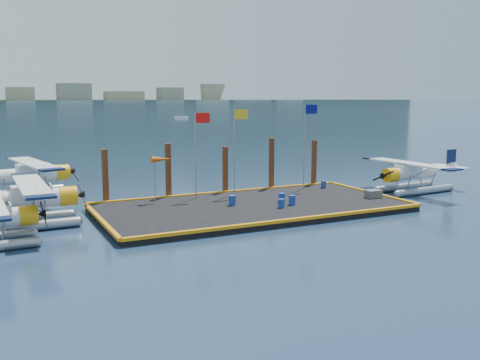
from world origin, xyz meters
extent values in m
plane|color=navy|center=(0.00, 0.00, 0.00)|extent=(4000.00, 4000.00, 0.00)
cube|color=black|center=(0.00, 0.00, 0.20)|extent=(20.00, 10.00, 0.40)
cone|color=black|center=(350.00, 1450.00, 0.00)|extent=(1100.00, 1100.00, 360.00)
cone|color=#495A62|center=(750.00, 2200.00, 0.00)|extent=(1300.00, 1300.00, 560.00)
cone|color=#495A62|center=(1050.00, 2100.00, 0.00)|extent=(1000.00, 1000.00, 420.00)
cylinder|color=orange|center=(-14.04, -2.01, 1.47)|extent=(0.93, 1.06, 1.03)
cube|color=black|center=(-13.29, -1.98, 1.47)|extent=(0.13, 1.98, 1.00)
cylinder|color=gray|center=(-14.37, 2.64, 0.30)|extent=(6.23, 0.72, 0.60)
cylinder|color=gray|center=(-14.33, 0.44, 0.30)|extent=(6.23, 0.72, 0.60)
cylinder|color=silver|center=(-14.15, 1.54, 1.66)|extent=(4.69, 1.19, 1.10)
cube|color=silver|center=(-13.55, 1.56, 2.01)|extent=(2.23, 1.15, 0.90)
cube|color=black|center=(-13.25, 1.56, 2.21)|extent=(1.43, 1.08, 0.55)
cylinder|color=orange|center=(-11.54, 1.59, 1.66)|extent=(1.03, 1.18, 1.16)
cube|color=black|center=(-10.69, 1.61, 1.66)|extent=(0.10, 2.23, 1.13)
cube|color=silver|center=(-13.55, 1.56, 2.51)|extent=(1.68, 9.06, 0.12)
cube|color=#0B1438|center=(-13.63, 5.87, 2.51)|extent=(1.52, 0.93, 0.13)
cube|color=#0B1438|center=(-13.47, -2.76, 2.51)|extent=(1.52, 0.93, 0.13)
cylinder|color=gray|center=(-13.69, 12.16, 0.31)|extent=(6.50, 1.83, 0.63)
cylinder|color=gray|center=(-13.26, 9.90, 0.31)|extent=(6.50, 1.83, 0.63)
cylinder|color=silver|center=(-13.26, 11.07, 1.73)|extent=(5.00, 2.04, 1.15)
cube|color=silver|center=(-12.65, 11.19, 2.10)|extent=(2.48, 1.56, 0.94)
cube|color=black|center=(-12.34, 11.25, 2.31)|extent=(1.65, 1.36, 0.58)
cylinder|color=orange|center=(-10.59, 11.58, 1.73)|extent=(1.26, 1.39, 1.22)
cube|color=black|center=(-9.71, 11.75, 1.73)|extent=(0.50, 2.30, 1.18)
cube|color=silver|center=(-12.65, 11.19, 2.62)|extent=(3.31, 9.56, 0.13)
cube|color=#0B1438|center=(-13.49, 15.61, 2.62)|extent=(1.72, 1.22, 0.14)
cube|color=#0B1438|center=(-11.80, 6.76, 2.62)|extent=(1.72, 1.22, 0.14)
cylinder|color=gray|center=(14.82, -0.58, 0.28)|extent=(5.87, 0.96, 0.57)
cylinder|color=gray|center=(14.68, 1.49, 0.28)|extent=(5.87, 0.96, 0.57)
cylinder|color=silver|center=(14.56, 0.45, 1.56)|extent=(4.45, 1.33, 1.04)
cube|color=silver|center=(14.00, 0.41, 1.89)|extent=(2.14, 1.17, 0.85)
cube|color=black|center=(13.71, 0.39, 2.08)|extent=(1.38, 1.08, 0.52)
cylinder|color=orange|center=(12.11, 0.28, 1.56)|extent=(1.01, 1.15, 1.09)
cube|color=black|center=(11.31, 0.23, 1.56)|extent=(0.20, 2.10, 1.06)
cube|color=silver|center=(14.00, 0.41, 2.36)|extent=(1.98, 8.57, 0.11)
cube|color=#0B1438|center=(14.27, -3.64, 2.36)|extent=(1.47, 0.94, 0.12)
cube|color=#0B1438|center=(13.72, 4.46, 2.36)|extent=(1.47, 0.94, 0.12)
cube|color=#0B1438|center=(18.89, 0.74, 2.41)|extent=(1.04, 0.18, 1.60)
cube|color=silver|center=(18.80, 0.73, 1.79)|extent=(1.06, 3.26, 0.09)
cylinder|color=navy|center=(-1.27, 0.37, 0.73)|extent=(0.47, 0.47, 0.66)
cylinder|color=navy|center=(2.39, -1.21, 0.72)|extent=(0.45, 0.45, 0.64)
cylinder|color=navy|center=(2.21, -0.17, 0.71)|extent=(0.44, 0.44, 0.62)
cylinder|color=navy|center=(1.25, -1.76, 0.69)|extent=(0.41, 0.41, 0.58)
cylinder|color=navy|center=(8.04, 3.32, 0.69)|extent=(0.41, 0.41, 0.57)
cube|color=#525257|center=(8.89, -1.62, 0.67)|extent=(1.10, 0.73, 0.55)
cylinder|color=gray|center=(-2.50, 3.80, 3.40)|extent=(0.08, 0.08, 6.00)
cube|color=red|center=(-1.95, 3.80, 6.05)|extent=(1.10, 0.03, 0.70)
cylinder|color=gray|center=(0.50, 3.80, 3.50)|extent=(0.08, 0.08, 6.20)
cube|color=gold|center=(1.05, 3.80, 6.25)|extent=(1.10, 0.03, 0.70)
cylinder|color=gray|center=(6.50, 3.80, 3.65)|extent=(0.08, 0.08, 6.50)
cube|color=#0B0D65|center=(7.05, 3.80, 6.55)|extent=(1.10, 0.03, 0.70)
cylinder|color=gray|center=(-5.50, 3.80, 1.90)|extent=(0.07, 0.07, 3.00)
cone|color=#CC4E0B|center=(-5.00, 3.80, 3.30)|extent=(1.40, 0.44, 0.44)
cylinder|color=#402012|center=(-8.50, 5.40, 2.00)|extent=(0.44, 0.44, 4.00)
cylinder|color=#402012|center=(-4.00, 5.40, 2.10)|extent=(0.44, 0.44, 4.20)
cylinder|color=#402012|center=(0.50, 5.40, 1.90)|extent=(0.44, 0.44, 3.80)
cylinder|color=#402012|center=(4.50, 5.40, 2.15)|extent=(0.44, 0.44, 4.30)
cylinder|color=#402012|center=(8.50, 5.40, 2.00)|extent=(0.44, 0.44, 4.00)
camera|label=1|loc=(-15.95, -31.10, 7.59)|focal=40.00mm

